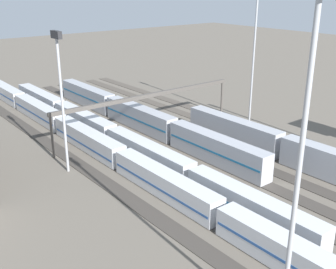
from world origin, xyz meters
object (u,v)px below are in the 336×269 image
(light_mast_3, at_px, (303,137))
(train_on_track_7, at_px, (115,155))
(train_on_track_4, at_px, (140,118))
(signal_gantry, at_px, (149,98))
(light_mast_1, at_px, (61,84))
(train_on_track_6, at_px, (113,135))
(light_mast_2, at_px, (255,38))

(light_mast_3, bearing_deg, train_on_track_7, -11.31)
(train_on_track_4, bearing_deg, signal_gantry, 180.00)
(light_mast_1, xyz_separation_m, light_mast_3, (-45.58, 0.81, 4.16))
(train_on_track_6, relative_size, light_mast_1, 4.00)
(light_mast_3, xyz_separation_m, signal_gantry, (52.72, -23.50, -11.87))
(light_mast_3, bearing_deg, signal_gantry, -24.02)
(train_on_track_6, distance_m, light_mast_3, 56.13)
(light_mast_2, bearing_deg, train_on_track_7, 93.31)
(light_mast_1, relative_size, light_mast_2, 0.77)
(light_mast_1, bearing_deg, train_on_track_7, -112.06)
(light_mast_3, relative_size, signal_gantry, 0.70)
(train_on_track_6, bearing_deg, train_on_track_7, 151.16)
(train_on_track_7, distance_m, light_mast_2, 42.18)
(signal_gantry, bearing_deg, train_on_track_6, 96.68)
(train_on_track_7, xyz_separation_m, light_mast_2, (2.22, -38.37, 17.37))
(light_mast_2, xyz_separation_m, light_mast_3, (-44.69, 46.87, 0.25))
(train_on_track_4, distance_m, light_mast_3, 63.31)
(train_on_track_6, bearing_deg, light_mast_1, 115.16)
(train_on_track_6, relative_size, signal_gantry, 2.12)
(train_on_track_4, height_order, signal_gantry, signal_gantry)
(train_on_track_4, xyz_separation_m, light_mast_2, (-11.58, -23.37, 16.79))
(train_on_track_4, bearing_deg, light_mast_2, -116.36)
(train_on_track_7, xyz_separation_m, signal_gantry, (10.25, -15.00, 5.75))
(train_on_track_7, xyz_separation_m, light_mast_1, (3.12, 7.69, 13.45))
(signal_gantry, bearing_deg, light_mast_1, 107.45)
(train_on_track_6, distance_m, light_mast_2, 38.26)
(train_on_track_7, height_order, light_mast_1, light_mast_1)
(train_on_track_6, relative_size, train_on_track_4, 1.34)
(train_on_track_7, height_order, train_on_track_4, train_on_track_4)
(train_on_track_4, distance_m, light_mast_2, 31.02)
(train_on_track_4, relative_size, light_mast_3, 2.27)
(train_on_track_7, bearing_deg, light_mast_1, 67.94)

